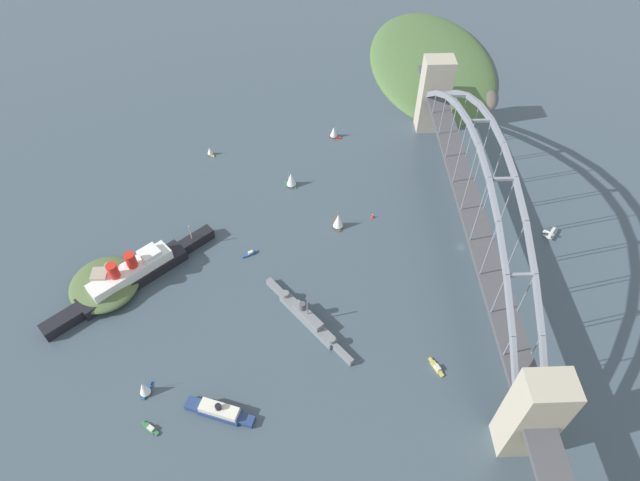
{
  "coord_description": "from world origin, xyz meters",
  "views": [
    {
      "loc": [
        -195.94,
        86.39,
        229.9
      ],
      "look_at": [
        0.0,
        79.53,
        8.0
      ],
      "focal_mm": 30.35,
      "sensor_mm": 36.0,
      "label": 1
    }
  ],
  "objects_px": {
    "small_boat_1": "(334,132)",
    "small_boat_0": "(291,179)",
    "harbor_arch_bridge": "(472,210)",
    "small_boat_3": "(250,254)",
    "small_boat_2": "(210,151)",
    "ocean_liner": "(132,276)",
    "fort_island_mid_harbor": "(104,284)",
    "channel_marker_buoy": "(373,216)",
    "small_boat_7": "(338,221)",
    "naval_cruiser": "(307,318)",
    "harbor_ferry_steamer": "(219,411)",
    "small_boat_5": "(437,367)",
    "small_boat_6": "(150,428)",
    "small_boat_4": "(144,388)",
    "seaplane_taxiing_near_bridge": "(549,234)"
  },
  "relations": [
    {
      "from": "harbor_arch_bridge",
      "to": "fort_island_mid_harbor",
      "type": "relative_size",
      "value": 7.54
    },
    {
      "from": "small_boat_3",
      "to": "harbor_arch_bridge",
      "type": "bearing_deg",
      "value": -89.09
    },
    {
      "from": "small_boat_1",
      "to": "small_boat_5",
      "type": "relative_size",
      "value": 0.88
    },
    {
      "from": "small_boat_2",
      "to": "channel_marker_buoy",
      "type": "distance_m",
      "value": 118.27
    },
    {
      "from": "small_boat_0",
      "to": "small_boat_6",
      "type": "relative_size",
      "value": 1.29
    },
    {
      "from": "harbor_arch_bridge",
      "to": "small_boat_1",
      "type": "relative_size",
      "value": 30.87
    },
    {
      "from": "ocean_liner",
      "to": "harbor_arch_bridge",
      "type": "bearing_deg",
      "value": -83.9
    },
    {
      "from": "small_boat_1",
      "to": "seaplane_taxiing_near_bridge",
      "type": "bearing_deg",
      "value": -128.88
    },
    {
      "from": "small_boat_4",
      "to": "channel_marker_buoy",
      "type": "distance_m",
      "value": 156.1
    },
    {
      "from": "seaplane_taxiing_near_bridge",
      "to": "small_boat_0",
      "type": "height_order",
      "value": "small_boat_0"
    },
    {
      "from": "small_boat_7",
      "to": "naval_cruiser",
      "type": "bearing_deg",
      "value": 163.31
    },
    {
      "from": "small_boat_5",
      "to": "ocean_liner",
      "type": "bearing_deg",
      "value": 69.81
    },
    {
      "from": "harbor_arch_bridge",
      "to": "small_boat_3",
      "type": "height_order",
      "value": "harbor_arch_bridge"
    },
    {
      "from": "seaplane_taxiing_near_bridge",
      "to": "small_boat_4",
      "type": "xyz_separation_m",
      "value": [
        -88.71,
        213.03,
        2.85
      ]
    },
    {
      "from": "harbor_ferry_steamer",
      "to": "small_boat_0",
      "type": "distance_m",
      "value": 150.49
    },
    {
      "from": "ocean_liner",
      "to": "small_boat_0",
      "type": "bearing_deg",
      "value": -48.98
    },
    {
      "from": "small_boat_0",
      "to": "small_boat_3",
      "type": "relative_size",
      "value": 1.35
    },
    {
      "from": "ocean_liner",
      "to": "small_boat_6",
      "type": "height_order",
      "value": "ocean_liner"
    },
    {
      "from": "seaplane_taxiing_near_bridge",
      "to": "small_boat_3",
      "type": "xyz_separation_m",
      "value": [
        -7.84,
        170.01,
        -1.2
      ]
    },
    {
      "from": "small_boat_5",
      "to": "channel_marker_buoy",
      "type": "relative_size",
      "value": 3.79
    },
    {
      "from": "small_boat_1",
      "to": "small_boat_0",
      "type": "bearing_deg",
      "value": 148.77
    },
    {
      "from": "seaplane_taxiing_near_bridge",
      "to": "small_boat_3",
      "type": "height_order",
      "value": "seaplane_taxiing_near_bridge"
    },
    {
      "from": "seaplane_taxiing_near_bridge",
      "to": "small_boat_1",
      "type": "bearing_deg",
      "value": 51.12
    },
    {
      "from": "small_boat_3",
      "to": "ocean_liner",
      "type": "bearing_deg",
      "value": 105.9
    },
    {
      "from": "fort_island_mid_harbor",
      "to": "seaplane_taxiing_near_bridge",
      "type": "bearing_deg",
      "value": -83.27
    },
    {
      "from": "small_boat_0",
      "to": "small_boat_3",
      "type": "xyz_separation_m",
      "value": [
        -55.35,
        22.87,
        -4.51
      ]
    },
    {
      "from": "fort_island_mid_harbor",
      "to": "small_boat_1",
      "type": "xyz_separation_m",
      "value": [
        124.14,
        -126.11,
        -0.15
      ]
    },
    {
      "from": "small_boat_5",
      "to": "small_boat_6",
      "type": "xyz_separation_m",
      "value": [
        -24.68,
        129.19,
        -0.1
      ]
    },
    {
      "from": "ocean_liner",
      "to": "small_boat_1",
      "type": "bearing_deg",
      "value": -43.05
    },
    {
      "from": "fort_island_mid_harbor",
      "to": "seaplane_taxiing_near_bridge",
      "type": "relative_size",
      "value": 3.97
    },
    {
      "from": "small_boat_1",
      "to": "small_boat_2",
      "type": "distance_m",
      "value": 83.88
    },
    {
      "from": "harbor_ferry_steamer",
      "to": "small_boat_1",
      "type": "distance_m",
      "value": 204.08
    },
    {
      "from": "small_boat_7",
      "to": "harbor_arch_bridge",
      "type": "bearing_deg",
      "value": -104.1
    },
    {
      "from": "small_boat_1",
      "to": "small_boat_2",
      "type": "relative_size",
      "value": 1.36
    },
    {
      "from": "harbor_ferry_steamer",
      "to": "fort_island_mid_harbor",
      "type": "bearing_deg",
      "value": 42.81
    },
    {
      "from": "seaplane_taxiing_near_bridge",
      "to": "small_boat_4",
      "type": "height_order",
      "value": "small_boat_4"
    },
    {
      "from": "fort_island_mid_harbor",
      "to": "small_boat_7",
      "type": "bearing_deg",
      "value": -72.11
    },
    {
      "from": "harbor_ferry_steamer",
      "to": "small_boat_3",
      "type": "xyz_separation_m",
      "value": [
        91.75,
        -8.74,
        -1.76
      ]
    },
    {
      "from": "small_boat_0",
      "to": "naval_cruiser",
      "type": "bearing_deg",
      "value": -175.44
    },
    {
      "from": "naval_cruiser",
      "to": "seaplane_taxiing_near_bridge",
      "type": "bearing_deg",
      "value": -69.35
    },
    {
      "from": "fort_island_mid_harbor",
      "to": "small_boat_4",
      "type": "bearing_deg",
      "value": -152.43
    },
    {
      "from": "ocean_liner",
      "to": "small_boat_2",
      "type": "distance_m",
      "value": 108.61
    },
    {
      "from": "harbor_arch_bridge",
      "to": "small_boat_6",
      "type": "height_order",
      "value": "harbor_arch_bridge"
    },
    {
      "from": "naval_cruiser",
      "to": "small_boat_4",
      "type": "distance_m",
      "value": 82.3
    },
    {
      "from": "channel_marker_buoy",
      "to": "harbor_ferry_steamer",
      "type": "bearing_deg",
      "value": 145.96
    },
    {
      "from": "small_boat_7",
      "to": "channel_marker_buoy",
      "type": "bearing_deg",
      "value": -71.77
    },
    {
      "from": "seaplane_taxiing_near_bridge",
      "to": "channel_marker_buoy",
      "type": "bearing_deg",
      "value": 79.67
    },
    {
      "from": "naval_cruiser",
      "to": "harbor_ferry_steamer",
      "type": "bearing_deg",
      "value": 139.98
    },
    {
      "from": "fort_island_mid_harbor",
      "to": "small_boat_0",
      "type": "relative_size",
      "value": 3.28
    },
    {
      "from": "fort_island_mid_harbor",
      "to": "channel_marker_buoy",
      "type": "distance_m",
      "value": 152.48
    }
  ]
}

